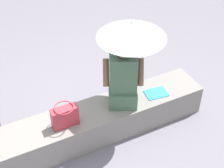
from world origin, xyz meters
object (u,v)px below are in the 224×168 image
Objects in this scene: person_seated at (123,79)px; handbag_black at (65,116)px; parasol at (132,30)px; magazine at (156,93)px.

person_seated is 2.94× the size of handbag_black.
handbag_black is at bearing 3.21° from parasol.
handbag_black is (0.85, 0.05, -0.87)m from parasol.
person_seated reaches higher than handbag_black.
person_seated is at bearing 3.01° from magazine.
parasol is at bearing -170.13° from person_seated.
handbag_black is 1.09× the size of magazine.
parasol reaches higher than handbag_black.
person_seated is at bearing 9.87° from parasol.
handbag_black is at bearing 6.62° from magazine.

